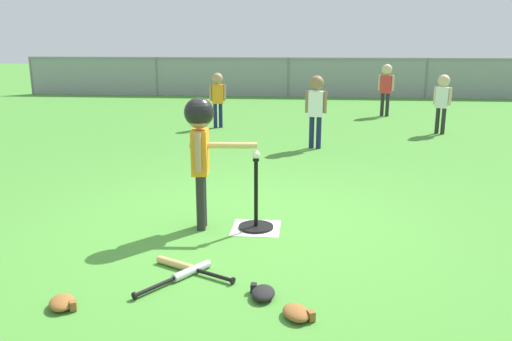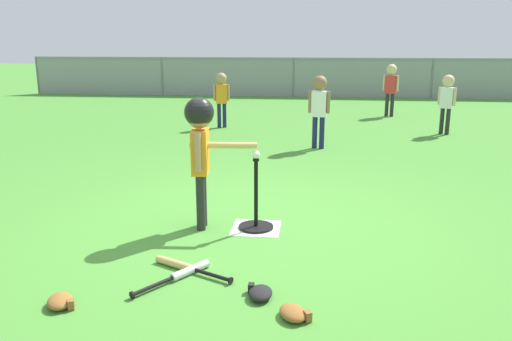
{
  "view_description": "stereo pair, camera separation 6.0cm",
  "coord_description": "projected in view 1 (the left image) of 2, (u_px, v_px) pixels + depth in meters",
  "views": [
    {
      "loc": [
        0.49,
        -4.57,
        1.7
      ],
      "look_at": [
        0.07,
        -0.12,
        0.55
      ],
      "focal_mm": 36.21,
      "sensor_mm": 36.0,
      "label": 1
    },
    {
      "loc": [
        0.55,
        -4.56,
        1.7
      ],
      "look_at": [
        0.07,
        -0.12,
        0.55
      ],
      "focal_mm": 36.21,
      "sensor_mm": 36.0,
      "label": 2
    }
  ],
  "objects": [
    {
      "name": "glove_near_bats",
      "position": [
        62.0,
        303.0,
        3.35
      ],
      "size": [
        0.24,
        0.26,
        0.07
      ],
      "color": "brown",
      "rests_on": "ground_plane"
    },
    {
      "name": "spare_bat_wood",
      "position": [
        184.0,
        266.0,
        3.89
      ],
      "size": [
        0.66,
        0.37,
        0.06
      ],
      "color": "#DBB266",
      "rests_on": "ground_plane"
    },
    {
      "name": "fielder_deep_right",
      "position": [
        443.0,
        96.0,
        9.27
      ],
      "size": [
        0.28,
        0.22,
        1.07
      ],
      "color": "#262626",
      "rests_on": "ground_plane"
    },
    {
      "name": "batting_tee",
      "position": [
        256.0,
        218.0,
        4.73
      ],
      "size": [
        0.32,
        0.32,
        0.66
      ],
      "color": "black",
      "rests_on": "ground_plane"
    },
    {
      "name": "home_plate",
      "position": [
        256.0,
        228.0,
        4.76
      ],
      "size": [
        0.44,
        0.44,
        0.01
      ],
      "primitive_type": "cube",
      "color": "white",
      "rests_on": "ground_plane"
    },
    {
      "name": "glove_by_plate",
      "position": [
        297.0,
        313.0,
        3.22
      ],
      "size": [
        0.24,
        0.27,
        0.07
      ],
      "color": "brown",
      "rests_on": "ground_plane"
    },
    {
      "name": "glove_tossed_aside",
      "position": [
        263.0,
        293.0,
        3.48
      ],
      "size": [
        0.17,
        0.22,
        0.07
      ],
      "color": "black",
      "rests_on": "ground_plane"
    },
    {
      "name": "ground_plane",
      "position": [
        250.0,
        224.0,
        4.87
      ],
      "size": [
        60.0,
        60.0,
        0.0
      ],
      "primitive_type": "plane",
      "color": "#478C33"
    },
    {
      "name": "batter_child",
      "position": [
        201.0,
        137.0,
        4.56
      ],
      "size": [
        0.64,
        0.34,
        1.2
      ],
      "color": "#262626",
      "rests_on": "ground_plane"
    },
    {
      "name": "fielder_deep_left",
      "position": [
        316.0,
        102.0,
        8.02
      ],
      "size": [
        0.34,
        0.23,
        1.14
      ],
      "color": "#191E4C",
      "rests_on": "ground_plane"
    },
    {
      "name": "baseball_on_tee",
      "position": [
        256.0,
        155.0,
        4.58
      ],
      "size": [
        0.07,
        0.07,
        0.07
      ],
      "primitive_type": "sphere",
      "color": "white",
      "rests_on": "batting_tee"
    },
    {
      "name": "fielder_deep_center",
      "position": [
        218.0,
        93.0,
        9.95
      ],
      "size": [
        0.31,
        0.21,
        1.06
      ],
      "color": "#191E4C",
      "rests_on": "ground_plane"
    },
    {
      "name": "fielder_near_left",
      "position": [
        386.0,
        83.0,
        11.41
      ],
      "size": [
        0.33,
        0.23,
        1.15
      ],
      "color": "#262626",
      "rests_on": "ground_plane"
    },
    {
      "name": "spare_bat_silver",
      "position": [
        185.0,
        274.0,
        3.77
      ],
      "size": [
        0.45,
        0.59,
        0.06
      ],
      "color": "silver",
      "rests_on": "ground_plane"
    },
    {
      "name": "outfield_fence",
      "position": [
        288.0,
        76.0,
        15.3
      ],
      "size": [
        16.06,
        0.06,
        1.15
      ],
      "color": "slate",
      "rests_on": "ground_plane"
    }
  ]
}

